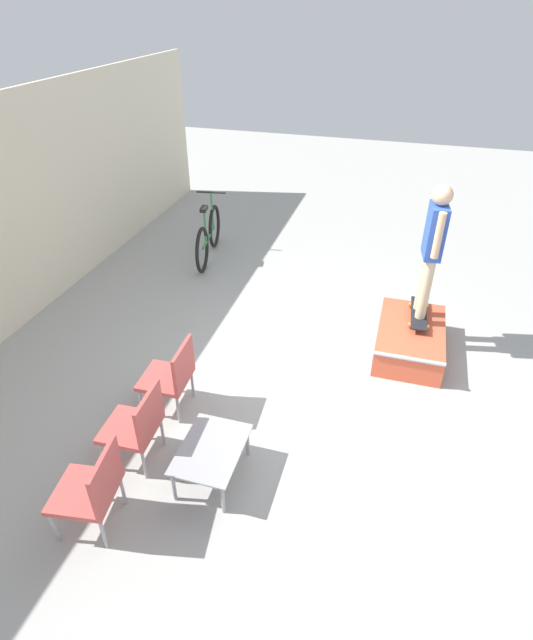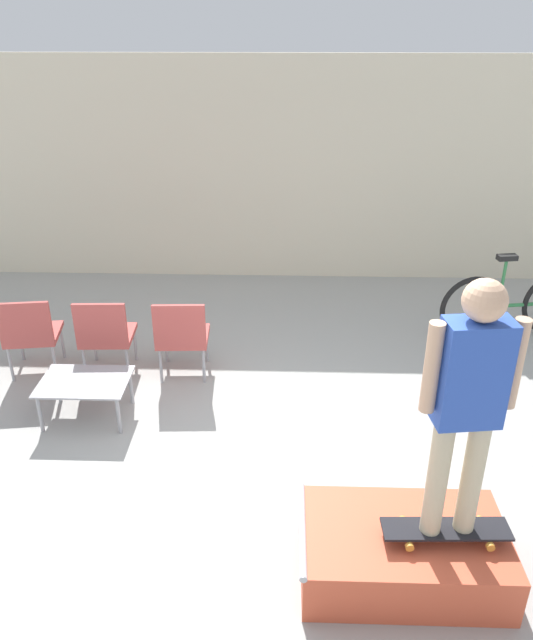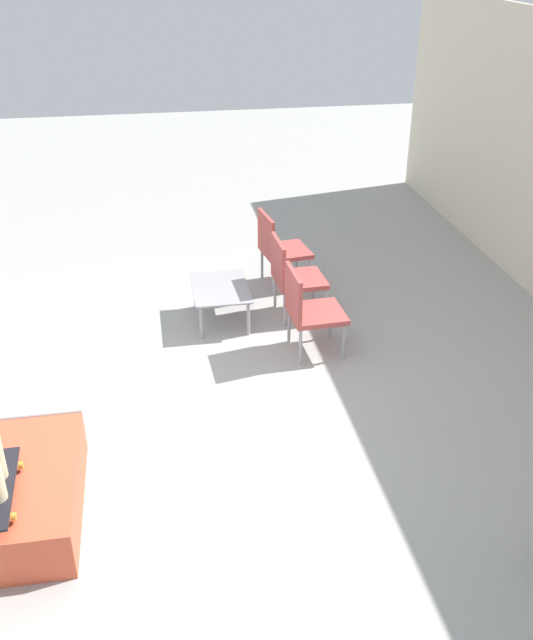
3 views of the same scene
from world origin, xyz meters
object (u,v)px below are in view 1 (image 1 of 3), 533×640
Objects in this scene: patio_chair_left at (93,487)px; patio_chair_center at (138,424)px; skate_ramp_box at (410,339)px; skateboard_on_ramp at (419,313)px; coffee_table at (211,451)px; bicycle at (209,236)px; person_skater at (433,242)px; patio_chair_right at (172,374)px.

patio_chair_left and patio_chair_center have the same top height.
skateboard_on_ramp is at bearing -14.23° from skate_ramp_box.
bicycle is (4.50, 1.83, 0.06)m from coffee_table.
bicycle is at bearing 62.72° from skate_ramp_box.
bicycle is at bearing -169.52° from patio_chair_center.
patio_chair_left reaches higher than coffee_table.
patio_chair_center reaches higher than skate_ramp_box.
skateboard_on_ramp is 3.88m from patio_chair_center.
skateboard_on_ramp is 3.42m from coffee_table.
person_skater is 0.98× the size of bicycle.
patio_chair_center reaches higher than coffee_table.
skate_ramp_box and coffee_table have the same top height.
skateboard_on_ramp is at bearing 135.52° from patio_chair_center.
skateboard_on_ramp is 0.48× the size of person_skater.
skateboard_on_ramp is at bearing 126.50° from patio_chair_right.
bicycle reaches higher than skateboard_on_ramp.
bicycle is at bearing -176.88° from patio_chair_left.
patio_chair_center is 0.79m from patio_chair_right.
coffee_table is (-2.90, 1.81, -1.14)m from person_skater.
patio_chair_right reaches higher than skate_ramp_box.
skate_ramp_box is 4.26m from patio_chair_left.
patio_chair_left is (-3.43, 2.52, 0.31)m from skate_ramp_box.
bicycle is (3.71, 1.06, -0.09)m from patio_chair_right.
patio_chair_center is at bearing -176.25° from bicycle.
skate_ramp_box is 3.18m from coffee_table.
person_skater is at bearing -14.23° from skate_ramp_box.
skateboard_on_ramp is 0.93× the size of patio_chair_right.
patio_chair_left is at bearing 135.19° from coffee_table.
patio_chair_left reaches higher than skateboard_on_ramp.
skate_ramp_box is 1.69× the size of coffee_table.
skate_ramp_box is 0.78× the size of bicycle.
coffee_table is 0.46× the size of bicycle.
person_skater is 1.94× the size of patio_chair_center.
patio_chair_right is at bearing 127.22° from skateboard_on_ramp.
bicycle reaches higher than coffee_table.
person_skater reaches higher than patio_chair_left.
person_skater is 1.94× the size of patio_chair_left.
patio_chair_right is at bearing 122.08° from person_skater.
person_skater is 1.94× the size of patio_chair_right.
bicycle is (1.60, 3.64, -1.08)m from person_skater.
coffee_table is at bearing -167.41° from bicycle.
patio_chair_right is 3.86m from bicycle.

